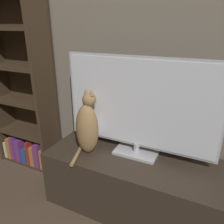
# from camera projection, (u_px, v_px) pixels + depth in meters

# --- Properties ---
(wall_back) EXTENTS (4.80, 0.05, 2.60)m
(wall_back) POSITION_uv_depth(u_px,v_px,m) (159.00, 36.00, 1.55)
(wall_back) COLOR #756B5B
(wall_back) RESTS_ON ground_plane
(tv_stand) EXTENTS (1.42, 0.53, 0.45)m
(tv_stand) POSITION_uv_depth(u_px,v_px,m) (138.00, 184.00, 1.69)
(tv_stand) COLOR #33281E
(tv_stand) RESTS_ON ground_plane
(tv) EXTENTS (1.13, 0.19, 0.73)m
(tv) POSITION_uv_depth(u_px,v_px,m) (138.00, 107.00, 1.55)
(tv) COLOR #B7B7BC
(tv) RESTS_ON tv_stand
(cat) EXTENTS (0.22, 0.33, 0.50)m
(cat) POSITION_uv_depth(u_px,v_px,m) (88.00, 127.00, 1.63)
(cat) COLOR #997547
(cat) RESTS_ON tv_stand
(bookshelf) EXTENTS (0.64, 0.28, 1.69)m
(bookshelf) POSITION_uv_depth(u_px,v_px,m) (26.00, 96.00, 2.15)
(bookshelf) COLOR #3D2D1E
(bookshelf) RESTS_ON ground_plane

